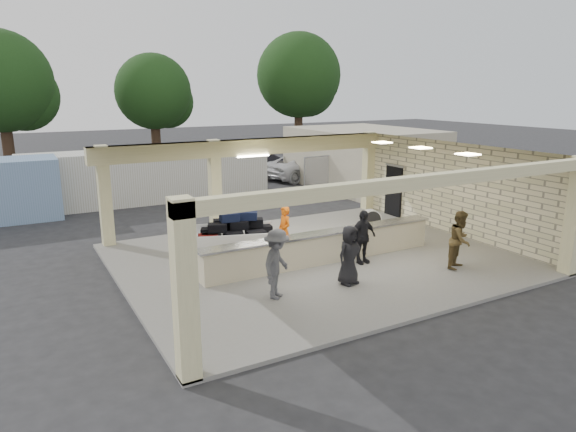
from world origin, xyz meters
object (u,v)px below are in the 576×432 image
luggage_cart (235,233)px  car_white_a (306,167)px  drum_fan (371,220)px  passenger_b (362,237)px  passenger_d (349,255)px  car_white_b (355,162)px  baggage_counter (323,247)px  baggage_handler (284,231)px  car_dark (262,164)px  container_white (150,175)px  passenger_a (460,240)px  passenger_c (277,264)px

luggage_cart → car_white_a: (10.01, 12.19, -0.14)m
drum_fan → passenger_b: size_ratio=0.53×
passenger_d → car_white_b: size_ratio=0.41×
baggage_counter → baggage_handler: baggage_handler is taller
car_dark → container_white: container_white is taller
baggage_handler → passenger_b: 2.53m
drum_fan → container_white: container_white is taller
luggage_cart → passenger_a: 6.93m
passenger_b → passenger_d: bearing=-139.3°
baggage_counter → car_white_b: bearing=50.7°
passenger_b → drum_fan: bearing=46.5°
drum_fan → baggage_handler: bearing=-155.8°
drum_fan → car_white_b: size_ratio=0.22×
baggage_handler → car_white_b: (12.78, 13.52, -0.27)m
baggage_handler → container_white: (-1.46, 11.01, 0.35)m
passenger_c → car_white_a: (10.40, 15.77, -0.27)m
passenger_b → passenger_d: 1.85m
drum_fan → car_dark: bearing=93.2°
baggage_handler → passenger_a: size_ratio=0.92×
car_white_b → passenger_b: bearing=158.0°
baggage_handler → passenger_d: bearing=6.1°
luggage_cart → drum_fan: size_ratio=3.24×
luggage_cart → container_white: container_white is taller
baggage_handler → car_white_a: baggage_handler is taller
baggage_counter → car_dark: (5.88, 16.12, 0.22)m
baggage_handler → car_white_b: size_ratio=0.40×
car_white_b → baggage_counter: bearing=154.4°
luggage_cart → drum_fan: 5.64m
passenger_a → passenger_d: passenger_a is taller
car_white_b → container_white: bearing=113.7°
baggage_counter → drum_fan: (3.44, 2.02, -0.01)m
passenger_d → car_white_a: size_ratio=0.32×
passenger_a → passenger_b: (-2.30, 1.78, -0.04)m
luggage_cart → passenger_c: size_ratio=1.56×
baggage_counter → passenger_b: passenger_b is taller
drum_fan → passenger_b: passenger_b is taller
baggage_counter → passenger_b: (1.00, -0.65, 0.36)m
luggage_cart → passenger_c: bearing=-78.6°
luggage_cart → car_white_b: (14.26, 12.93, -0.25)m
passenger_d → passenger_c: bearing=166.6°
passenger_d → baggage_counter: bearing=67.9°
passenger_c → car_dark: passenger_c is taller
car_white_a → passenger_d: bearing=141.7°
passenger_d → passenger_a: bearing=-19.2°
passenger_a → car_dark: passenger_a is taller
passenger_a → passenger_d: 3.71m
baggage_counter → car_dark: car_dark is taller
drum_fan → container_white: 11.66m
container_white → passenger_a: bearing=-69.2°
passenger_c → passenger_d: 2.21m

